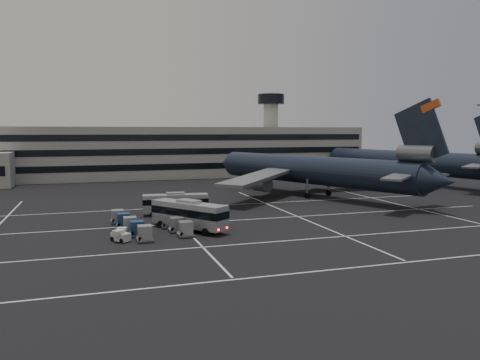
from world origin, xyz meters
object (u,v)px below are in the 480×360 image
Objects in this scene: trijet_main at (313,170)px; bus_far at (176,203)px; uld_cluster at (149,224)px; bus_near at (189,214)px; tug_a at (120,233)px.

bus_far is at bearing -179.46° from trijet_main.
bus_near is at bearing -14.25° from uld_cluster.
bus_near is at bearing -163.34° from trijet_main.
uld_cluster is at bearing 130.33° from bus_near.
uld_cluster is at bearing 59.79° from tug_a.
tug_a is 5.19m from uld_cluster.
bus_near is 4.32× the size of tug_a.
trijet_main is 38.54m from bus_near.
tug_a is at bearing 153.55° from bus_far.
bus_far is at bearing 74.20° from tug_a.
bus_far is 11.75m from uld_cluster.
uld_cluster is (-34.84, -22.96, -4.32)m from trijet_main.
bus_near is 0.73× the size of uld_cluster.
bus_far is at bearing 53.21° from bus_near.
trijet_main is 22.01× the size of tug_a.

